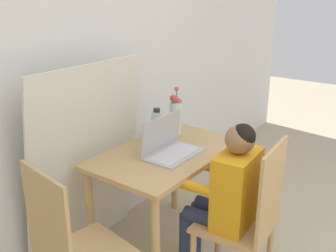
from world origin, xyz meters
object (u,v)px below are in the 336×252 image
at_px(chair_spare, 74,252).
at_px(water_bottle, 157,127).
at_px(laptop, 169,145).
at_px(flower_vase, 176,115).
at_px(person_seated, 228,190).
at_px(chair_occupied, 248,220).

distance_m(chair_spare, water_bottle, 0.99).
xyz_separation_m(laptop, water_bottle, (0.10, 0.17, 0.06)).
bearing_deg(flower_vase, water_bottle, 179.51).
bearing_deg(person_seated, chair_spare, -34.52).
bearing_deg(chair_spare, chair_occupied, -117.64).
relative_size(chair_spare, laptop, 2.47).
bearing_deg(person_seated, laptop, -102.00).
bearing_deg(chair_spare, person_seated, -111.32).
bearing_deg(chair_spare, flower_vase, -71.74).
relative_size(chair_occupied, flower_vase, 2.78).
bearing_deg(flower_vase, chair_occupied, -115.63).
relative_size(chair_occupied, chair_spare, 1.00).
relative_size(chair_spare, water_bottle, 3.94).
relative_size(flower_vase, water_bottle, 1.42).
distance_m(flower_vase, water_bottle, 0.21).
relative_size(person_seated, laptop, 2.70).
distance_m(chair_spare, laptop, 0.86).
relative_size(laptop, water_bottle, 1.59).
xyz_separation_m(chair_occupied, laptop, (0.05, 0.58, 0.29)).
distance_m(chair_occupied, laptop, 0.65).
height_order(flower_vase, water_bottle, flower_vase).
height_order(chair_occupied, person_seated, person_seated).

